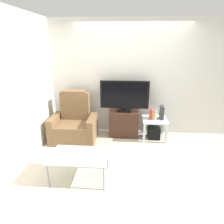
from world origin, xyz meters
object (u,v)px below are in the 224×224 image
object	(u,v)px
subwoofer_box	(154,132)
book_leftmost	(151,114)
book_middle	(153,115)
recliner_armchair	(74,123)
coffee_table	(79,157)
game_console	(162,112)
book_rightmost	(156,115)
television	(124,96)
cell_phone	(82,157)
tv_stand	(124,123)
side_table	(154,122)

from	to	relation	value
subwoofer_box	book_leftmost	bearing A→B (deg)	-168.69
book_leftmost	book_middle	distance (m)	0.06
recliner_armchair	coffee_table	size ratio (longest dim) A/B	1.20
subwoofer_box	game_console	xyz separation A→B (m)	(0.15, 0.01, 0.49)
book_leftmost	book_rightmost	bearing A→B (deg)	0.00
television	book_rightmost	size ratio (longest dim) A/B	5.60
game_console	cell_phone	distance (m)	2.15
tv_stand	book_rightmost	world-z (taller)	book_rightmost
television	cell_phone	size ratio (longest dim) A/B	7.27
subwoofer_box	coffee_table	distance (m)	2.06
television	subwoofer_box	bearing A→B (deg)	-9.71
book_rightmost	game_console	distance (m)	0.15
book_rightmost	book_leftmost	bearing A→B (deg)	180.00
book_leftmost	game_console	world-z (taller)	game_console
subwoofer_box	book_middle	distance (m)	0.43
recliner_armchair	side_table	bearing A→B (deg)	2.28
side_table	book_rightmost	bearing A→B (deg)	-65.11
side_table	cell_phone	size ratio (longest dim) A/B	3.60
tv_stand	game_console	xyz separation A→B (m)	(0.83, -0.09, 0.33)
book_leftmost	cell_phone	bearing A→B (deg)	-127.81
television	book_leftmost	bearing A→B (deg)	-13.18
book_middle	coffee_table	distance (m)	2.01
coffee_table	book_leftmost	bearing A→B (deg)	50.06
recliner_armchair	game_console	bearing A→B (deg)	2.15
tv_stand	coffee_table	bearing A→B (deg)	-112.44
cell_phone	recliner_armchair	bearing A→B (deg)	77.96
tv_stand	game_console	distance (m)	0.90
television	book_middle	size ratio (longest dim) A/B	6.34
book_rightmost	cell_phone	distance (m)	2.03
book_rightmost	game_console	size ratio (longest dim) A/B	0.65
game_console	subwoofer_box	bearing A→B (deg)	-176.05
television	book_middle	distance (m)	0.77
book_rightmost	book_middle	bearing A→B (deg)	180.00
game_console	book_rightmost	bearing A→B (deg)	-167.54
game_console	cell_phone	size ratio (longest dim) A/B	2.00
side_table	subwoofer_box	size ratio (longest dim) A/B	2.01
side_table	game_console	xyz separation A→B (m)	(0.14, 0.01, 0.23)
recliner_armchair	cell_phone	distance (m)	1.48
book_leftmost	book_middle	size ratio (longest dim) A/B	1.39
tv_stand	recliner_armchair	xyz separation A→B (m)	(-1.11, -0.28, 0.08)
cell_phone	coffee_table	bearing A→B (deg)	112.78
book_rightmost	cell_phone	bearing A→B (deg)	-130.25
recliner_armchair	game_console	xyz separation A→B (m)	(1.94, 0.19, 0.25)
coffee_table	cell_phone	bearing A→B (deg)	-35.52
book_middle	side_table	bearing A→B (deg)	23.55
recliner_armchair	book_leftmost	world-z (taller)	recliner_armchair
coffee_table	cell_phone	world-z (taller)	cell_phone
recliner_armchair	book_rightmost	size ratio (longest dim) A/B	5.54
cell_phone	book_rightmost	bearing A→B (deg)	18.05
tv_stand	book_rightmost	distance (m)	0.76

